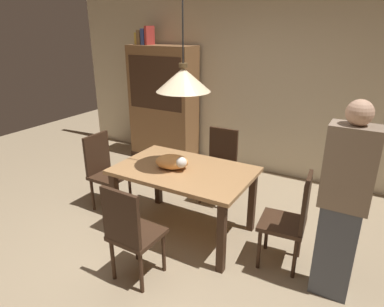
% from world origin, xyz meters
% --- Properties ---
extents(ground, '(10.00, 10.00, 0.00)m').
position_xyz_m(ground, '(0.00, 0.00, 0.00)').
color(ground, '#998466').
extents(back_wall, '(6.40, 0.10, 2.90)m').
position_xyz_m(back_wall, '(0.00, 2.65, 1.45)').
color(back_wall, beige).
rests_on(back_wall, ground).
extents(dining_table, '(1.40, 0.90, 0.75)m').
position_xyz_m(dining_table, '(0.03, 0.56, 0.65)').
color(dining_table, '#A87A4C').
rests_on(dining_table, ground).
extents(chair_left_side, '(0.40, 0.40, 0.93)m').
position_xyz_m(chair_left_side, '(-1.09, 0.56, 0.51)').
color(chair_left_side, '#382316').
rests_on(chair_left_side, ground).
extents(chair_right_side, '(0.44, 0.44, 0.93)m').
position_xyz_m(chair_right_side, '(1.16, 0.57, 0.51)').
color(chair_right_side, '#382316').
rests_on(chair_right_side, ground).
extents(chair_far_back, '(0.41, 0.41, 0.93)m').
position_xyz_m(chair_far_back, '(0.03, 1.44, 0.51)').
color(chair_far_back, '#382316').
rests_on(chair_far_back, ground).
extents(chair_near_front, '(0.41, 0.41, 0.93)m').
position_xyz_m(chair_near_front, '(0.03, -0.32, 0.51)').
color(chair_near_front, '#382316').
rests_on(chair_near_front, ground).
extents(cat_sleeping, '(0.41, 0.33, 0.16)m').
position_xyz_m(cat_sleeping, '(-0.07, 0.51, 0.83)').
color(cat_sleeping, '#E59951').
rests_on(cat_sleeping, dining_table).
extents(pendant_lamp, '(0.52, 0.52, 1.30)m').
position_xyz_m(pendant_lamp, '(0.03, 0.56, 1.66)').
color(pendant_lamp, beige).
extents(hutch_bookcase, '(1.12, 0.45, 1.85)m').
position_xyz_m(hutch_bookcase, '(-1.42, 2.32, 0.89)').
color(hutch_bookcase, brown).
rests_on(hutch_bookcase, ground).
extents(book_yellow_short, '(0.04, 0.20, 0.18)m').
position_xyz_m(book_yellow_short, '(-1.85, 2.32, 1.94)').
color(book_yellow_short, gold).
rests_on(book_yellow_short, hutch_bookcase).
extents(book_brown_thick, '(0.06, 0.24, 0.22)m').
position_xyz_m(book_brown_thick, '(-1.78, 2.32, 1.96)').
color(book_brown_thick, brown).
rests_on(book_brown_thick, hutch_bookcase).
extents(book_blue_wide, '(0.06, 0.24, 0.24)m').
position_xyz_m(book_blue_wide, '(-1.70, 2.32, 1.97)').
color(book_blue_wide, '#384C93').
rests_on(book_blue_wide, hutch_bookcase).
extents(book_red_tall, '(0.04, 0.22, 0.28)m').
position_xyz_m(book_red_tall, '(-1.64, 2.32, 1.99)').
color(book_red_tall, '#B73833').
rests_on(book_red_tall, hutch_bookcase).
extents(person_standing, '(0.36, 0.22, 1.66)m').
position_xyz_m(person_standing, '(1.56, 0.40, 0.84)').
color(person_standing, '#4C515B').
rests_on(person_standing, ground).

